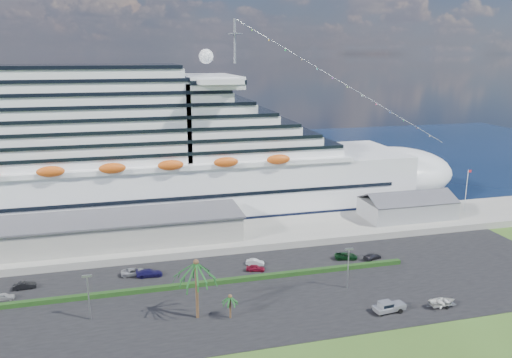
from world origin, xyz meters
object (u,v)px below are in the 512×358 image
object	(u,v)px
cruise_ship	(123,159)
parked_car_3	(149,273)
pickup_truck	(389,306)
boat_trailer	(443,302)

from	to	relation	value
cruise_ship	parked_car_3	distance (m)	44.22
pickup_truck	boat_trailer	distance (m)	10.35
cruise_ship	parked_car_3	bearing A→B (deg)	-84.12
cruise_ship	pickup_truck	bearing A→B (deg)	-56.19
cruise_ship	pickup_truck	distance (m)	81.66
pickup_truck	cruise_ship	bearing A→B (deg)	123.81
parked_car_3	boat_trailer	xyz separation A→B (m)	(50.71, -26.36, 0.33)
cruise_ship	boat_trailer	size ratio (longest dim) A/B	33.19
cruise_ship	pickup_truck	world-z (taller)	cruise_ship
cruise_ship	boat_trailer	world-z (taller)	cruise_ship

